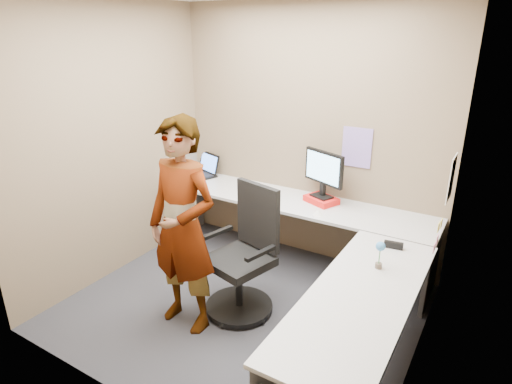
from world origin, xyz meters
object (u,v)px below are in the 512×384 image
Objects in this scene: office_chair at (244,263)px; desk at (305,244)px; monitor at (324,170)px; person at (183,227)px.

desk is at bearing 57.27° from office_chair.
desk is 0.57m from office_chair.
monitor is (-0.14, 0.70, 0.49)m from desk.
desk is 1.65× the size of person.
person is (-0.58, -1.50, -0.17)m from monitor.
office_chair is (-0.26, -1.08, -0.61)m from monitor.
person reaches higher than monitor.
office_chair is (-0.41, -0.38, -0.12)m from desk.
monitor is 0.26× the size of person.
desk is at bearing -55.30° from monitor.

